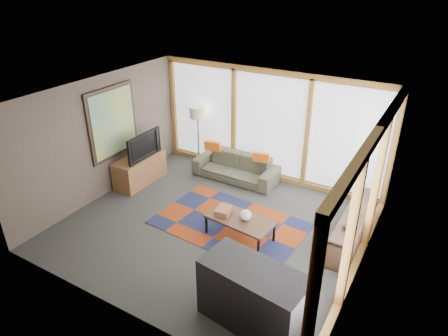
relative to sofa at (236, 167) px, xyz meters
The scene contains 17 objects.
ground 2.06m from the sofa, 73.33° to the right, with size 5.50×5.50×0.00m, color #2C2C2A.
room_envelope 2.16m from the sofa, 52.17° to the right, with size 5.52×5.02×2.62m.
rug 1.93m from the sofa, 64.77° to the right, with size 2.84×1.82×0.01m, color maroon.
sofa is the anchor object (origin of this frame).
pillow_left 0.76m from the sofa, behind, with size 0.40×0.12×0.22m, color #CF5212.
pillow_right 0.74m from the sofa, ahead, with size 0.37×0.11×0.21m, color #CF5212.
floor_lamp 1.28m from the sofa, behind, with size 0.39×0.39×1.53m, color #2E2318, non-canonical shape.
coffee_table 2.33m from the sofa, 59.36° to the right, with size 1.24×0.62×0.41m, color #371E16, non-canonical shape.
book_stack 2.18m from the sofa, 67.24° to the right, with size 0.26×0.32×0.11m, color brown.
vase 2.37m from the sofa, 57.05° to the right, with size 0.22×0.22×0.19m, color beige.
bookshelf 3.17m from the sofa, 17.90° to the right, with size 0.39×2.16×0.54m, color #371E16, non-canonical shape.
bowl_a 3.39m from the sofa, 26.95° to the right, with size 0.18×0.18×0.09m, color black.
bowl_b 3.26m from the sofa, 22.00° to the right, with size 0.17×0.17×0.08m, color black.
shelf_picture 3.20m from the sofa, ahead, with size 0.04×0.30×0.40m, color black.
tv_console 2.24m from the sofa, 145.43° to the right, with size 0.54×1.30×0.65m, color brown.
television 2.26m from the sofa, 144.30° to the right, with size 1.05×0.14×0.60m, color black.
bar_counter 4.32m from the sofa, 57.97° to the right, with size 1.49×0.69×0.94m, color black.
Camera 1 is at (3.43, -5.47, 4.54)m, focal length 32.00 mm.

